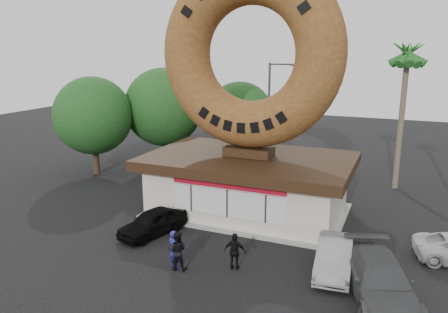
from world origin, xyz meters
The scene contains 14 objects.
ground centered at (0.00, 0.00, 0.00)m, with size 90.00×90.00×0.00m, color black.
donut_shop centered at (0.00, 5.98, 1.77)m, with size 11.20×7.20×3.80m.
giant_donut centered at (0.00, 6.00, 8.75)m, with size 9.90×9.90×2.52m, color olive.
tree_west centered at (-9.50, 13.00, 4.64)m, with size 6.00×6.00×7.65m.
tree_mid centered at (-4.00, 15.00, 4.02)m, with size 5.20×5.20×6.63m.
tree_far centered at (-13.00, 9.00, 4.33)m, with size 5.60×5.60×7.14m.
palm_near centered at (7.50, 14.00, 8.41)m, with size 2.60×2.60×9.75m.
street_lamp centered at (-1.86, 16.00, 4.48)m, with size 2.11×0.20×8.00m.
person_left centered at (-0.66, -1.32, 0.84)m, with size 0.62×0.40×1.69m, color navy.
person_center centered at (-0.48, -1.38, 0.84)m, with size 0.82×0.64×1.68m, color black.
person_right centered at (1.74, -0.43, 0.80)m, with size 0.94×0.39×1.60m, color black.
car_black centered at (-3.34, 1.28, 0.64)m, with size 1.52×3.77×1.28m, color black.
car_silver centered at (5.59, 1.05, 0.66)m, with size 1.40×4.02×1.32m, color gray.
car_grey centered at (7.49, -0.42, 0.76)m, with size 2.12×5.22×1.51m, color #4F5153.
Camera 1 is at (7.85, -16.00, 9.06)m, focal length 35.00 mm.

